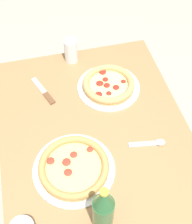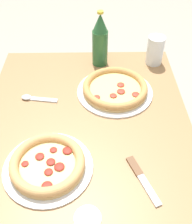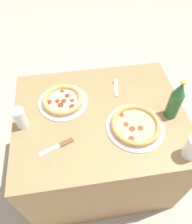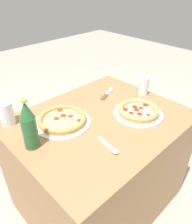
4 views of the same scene
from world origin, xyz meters
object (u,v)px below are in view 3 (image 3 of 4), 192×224
object	(u,v)px
pizza_margherita	(63,100)
beer_bottle	(176,100)
knife	(58,146)
glass_iced_tea	(21,119)
pizza_veggie	(136,125)
spoon	(116,85)

from	to	relation	value
pizza_margherita	beer_bottle	xyz separation A→B (m)	(0.60, -0.18, 0.10)
pizza_margherita	knife	size ratio (longest dim) A/B	1.59
knife	glass_iced_tea	bearing A→B (deg)	137.94
pizza_veggie	spoon	distance (m)	0.34
pizza_margherita	glass_iced_tea	xyz separation A→B (m)	(-0.23, -0.13, 0.03)
beer_bottle	pizza_margherita	bearing A→B (deg)	162.98
pizza_veggie	beer_bottle	size ratio (longest dim) A/B	1.23
glass_iced_tea	pizza_veggie	bearing A→B (deg)	-10.23
pizza_margherita	beer_bottle	distance (m)	0.63
pizza_veggie	pizza_margherita	world-z (taller)	pizza_margherita
glass_iced_tea	knife	world-z (taller)	glass_iced_tea
pizza_veggie	pizza_margherita	size ratio (longest dim) A/B	1.09
beer_bottle	knife	xyz separation A→B (m)	(-0.64, -0.11, -0.12)
knife	spoon	xyz separation A→B (m)	(0.38, 0.39, 0.00)
glass_iced_tea	beer_bottle	distance (m)	0.83
pizza_veggie	glass_iced_tea	world-z (taller)	glass_iced_tea
glass_iced_tea	pizza_margherita	bearing A→B (deg)	29.91
pizza_margherita	knife	xyz separation A→B (m)	(-0.04, -0.30, -0.02)
glass_iced_tea	knife	bearing A→B (deg)	-42.06
pizza_veggie	pizza_margherita	distance (m)	0.45
pizza_veggie	pizza_margherita	bearing A→B (deg)	147.53
glass_iced_tea	beer_bottle	bearing A→B (deg)	-3.59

